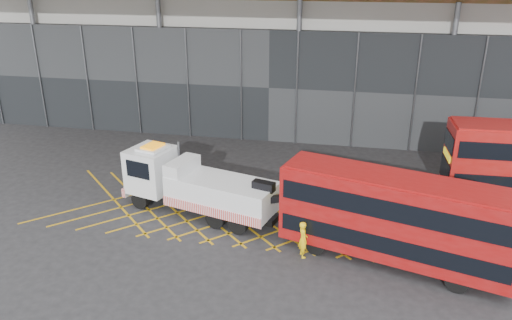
# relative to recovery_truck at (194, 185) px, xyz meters

# --- Properties ---
(ground_plane) EXTENTS (120.00, 120.00, 0.00)m
(ground_plane) POSITION_rel_recovery_truck_xyz_m (-0.13, 0.54, -1.59)
(ground_plane) COLOR #242426
(road_markings) EXTENTS (27.96, 7.16, 0.01)m
(road_markings) POSITION_rel_recovery_truck_xyz_m (5.47, 0.54, -1.58)
(road_markings) COLOR gold
(road_markings) RESTS_ON ground_plane
(construction_building) EXTENTS (55.00, 23.97, 18.00)m
(construction_building) POSITION_rel_recovery_truck_xyz_m (1.79, 18.93, 7.39)
(construction_building) COLOR #959690
(construction_building) RESTS_ON ground_plane
(recovery_truck) EXTENTS (9.83, 4.54, 3.44)m
(recovery_truck) POSITION_rel_recovery_truck_xyz_m (0.00, 0.00, 0.00)
(recovery_truck) COLOR black
(recovery_truck) RESTS_ON ground_plane
(bus_towed) EXTENTS (10.15, 4.99, 4.04)m
(bus_towed) POSITION_rel_recovery_truck_xyz_m (9.89, -2.77, 0.66)
(bus_towed) COLOR maroon
(bus_towed) RESTS_ON ground_plane
(worker) EXTENTS (0.64, 0.75, 1.74)m
(worker) POSITION_rel_recovery_truck_xyz_m (6.03, -3.14, -0.72)
(worker) COLOR yellow
(worker) RESTS_ON ground_plane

